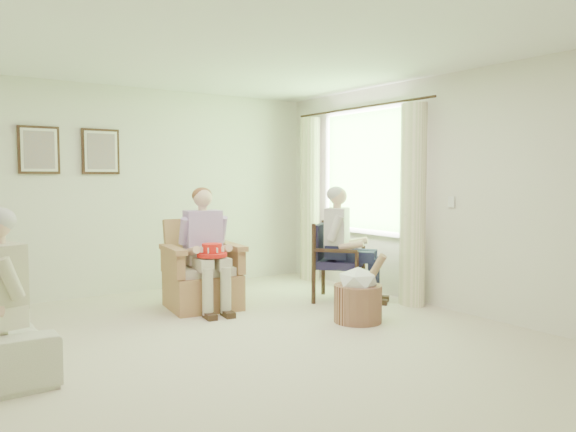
{
  "coord_description": "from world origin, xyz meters",
  "views": [
    {
      "loc": [
        -2.45,
        -4.23,
        1.47
      ],
      "look_at": [
        0.97,
        0.75,
        1.05
      ],
      "focal_mm": 35.0,
      "sensor_mm": 36.0,
      "label": 1
    }
  ],
  "objects_px": {
    "person_wicker": "(206,241)",
    "hatbox": "(358,295)",
    "red_hat": "(212,252)",
    "wicker_armchair": "(201,280)",
    "person_dark": "(343,236)",
    "wood_armchair": "(335,258)"
  },
  "relations": [
    {
      "from": "person_wicker",
      "to": "hatbox",
      "type": "relative_size",
      "value": 1.86
    },
    {
      "from": "red_hat",
      "to": "hatbox",
      "type": "height_order",
      "value": "red_hat"
    },
    {
      "from": "wicker_armchair",
      "to": "person_dark",
      "type": "relative_size",
      "value": 0.74
    },
    {
      "from": "person_wicker",
      "to": "red_hat",
      "type": "height_order",
      "value": "person_wicker"
    },
    {
      "from": "person_wicker",
      "to": "wicker_armchair",
      "type": "bearing_deg",
      "value": 97.42
    },
    {
      "from": "wood_armchair",
      "to": "hatbox",
      "type": "relative_size",
      "value": 1.27
    },
    {
      "from": "person_wicker",
      "to": "red_hat",
      "type": "distance_m",
      "value": 0.23
    },
    {
      "from": "hatbox",
      "to": "wicker_armchair",
      "type": "bearing_deg",
      "value": 125.02
    },
    {
      "from": "wicker_armchair",
      "to": "hatbox",
      "type": "bearing_deg",
      "value": -47.56
    },
    {
      "from": "wood_armchair",
      "to": "hatbox",
      "type": "bearing_deg",
      "value": -156.65
    },
    {
      "from": "wood_armchair",
      "to": "person_wicker",
      "type": "relative_size",
      "value": 0.68
    },
    {
      "from": "person_dark",
      "to": "red_hat",
      "type": "relative_size",
      "value": 4.14
    },
    {
      "from": "wood_armchair",
      "to": "red_hat",
      "type": "bearing_deg",
      "value": 133.84
    },
    {
      "from": "wicker_armchair",
      "to": "hatbox",
      "type": "height_order",
      "value": "wicker_armchair"
    },
    {
      "from": "wood_armchair",
      "to": "hatbox",
      "type": "xyz_separation_m",
      "value": [
        -0.49,
        -0.97,
        -0.22
      ]
    },
    {
      "from": "person_dark",
      "to": "hatbox",
      "type": "height_order",
      "value": "person_dark"
    },
    {
      "from": "hatbox",
      "to": "red_hat",
      "type": "bearing_deg",
      "value": 133.16
    },
    {
      "from": "person_wicker",
      "to": "person_dark",
      "type": "distance_m",
      "value": 1.61
    },
    {
      "from": "person_dark",
      "to": "hatbox",
      "type": "bearing_deg",
      "value": -160.73
    },
    {
      "from": "wicker_armchair",
      "to": "person_dark",
      "type": "height_order",
      "value": "person_dark"
    },
    {
      "from": "person_wicker",
      "to": "hatbox",
      "type": "bearing_deg",
      "value": -45.0
    },
    {
      "from": "wood_armchair",
      "to": "wicker_armchair",
      "type": "bearing_deg",
      "value": 121.65
    }
  ]
}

